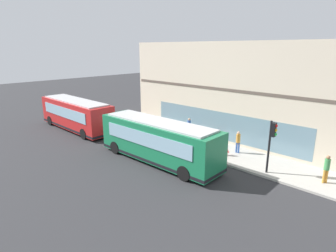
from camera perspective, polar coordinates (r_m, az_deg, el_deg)
The scene contains 11 objects.
ground at distance 20.20m, azimuth 0.61°, elevation -7.97°, with size 120.00×120.00×0.00m, color #2D2D30.
sidewalk_curb at distance 23.47m, azimuth 8.21°, elevation -4.50°, with size 3.89×40.00×0.15m, color #B2ADA3.
building_corner at distance 27.36m, azimuth 15.78°, elevation 7.09°, with size 7.93×21.19×8.61m.
city_bus_nearside at distance 20.36m, azimuth -2.04°, elevation -3.09°, with size 2.75×10.08×3.07m.
city_bus_far_down_street at distance 29.90m, azimuth -18.21°, elevation 2.21°, with size 2.69×10.07×3.07m.
traffic_light_near_corner at distance 18.98m, azimuth 20.39°, elevation -2.17°, with size 0.32×0.49×3.52m.
fire_hydrant at distance 21.85m, azimuth 11.77°, elevation -4.99°, with size 0.35×0.35×0.74m.
pedestrian_walking_along_curb at distance 25.76m, azimuth 4.32°, elevation 0.00°, with size 0.32×0.32×1.76m.
pedestrian_by_light_pole at distance 22.42m, azimuth 14.07°, elevation -2.88°, with size 0.32×0.32×1.74m.
pedestrian_near_building_entrance at distance 19.49m, azimuth 29.58°, elevation -7.28°, with size 0.32×0.32×1.77m.
newspaper_vending_box at distance 24.42m, azimuth 7.22°, elevation -2.34°, with size 0.44×0.42×0.90m.
Camera 1 is at (-13.58, -12.57, 8.08)m, focal length 29.96 mm.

